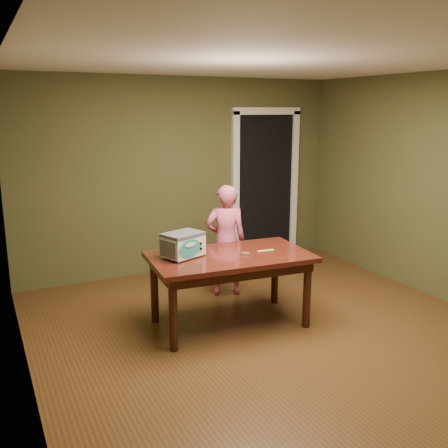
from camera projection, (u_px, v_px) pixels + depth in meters
name	position (u px, v px, depth m)	size (l,w,h in m)	color
floor	(281.00, 339.00, 4.84)	(5.00, 5.00, 0.00)	#553518
room_shell	(286.00, 163.00, 4.46)	(4.52, 5.02, 2.61)	#4A4B28
doorway	(255.00, 184.00, 7.59)	(1.10, 0.66, 2.25)	black
dining_table	(230.00, 264.00, 5.03)	(1.67, 1.03, 0.75)	#37150C
toy_oven	(183.00, 244.00, 4.89)	(0.46, 0.38, 0.25)	#4C4F54
baking_pan	(245.00, 254.00, 4.99)	(0.10, 0.10, 0.02)	silver
spatula	(266.00, 250.00, 5.13)	(0.18, 0.03, 0.01)	#FBF56D
child	(226.00, 241.00, 5.86)	(0.48, 0.32, 1.33)	#D85978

